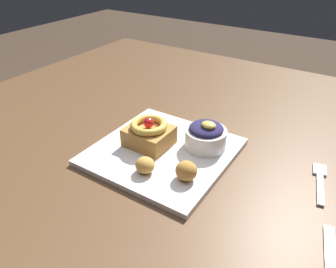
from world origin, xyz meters
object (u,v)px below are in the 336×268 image
front_plate (163,152)px  fritter_middle (145,165)px  fork (320,180)px  berry_ramekin (206,136)px  fritter_front (186,171)px  cake_slice (149,133)px

front_plate → fritter_middle: bearing=-80.4°
fork → berry_ramekin: bearing=85.6°
fritter_front → fork: size_ratio=0.33×
front_plate → cake_slice: cake_slice is taller
cake_slice → berry_ramekin: (0.11, 0.06, 0.00)m
fritter_middle → fork: (0.29, 0.17, -0.03)m
berry_ramekin → fork: size_ratio=0.70×
front_plate → cake_slice: 0.05m
front_plate → cake_slice: bearing=178.3°
fritter_front → fork: bearing=34.4°
front_plate → berry_ramekin: 0.10m
cake_slice → fork: cake_slice is taller
cake_slice → fritter_middle: size_ratio=2.50×
cake_slice → fritter_front: 0.14m
fritter_middle → front_plate: bearing=99.6°
fritter_front → fork: 0.26m
cake_slice → fritter_front: cake_slice is taller
fritter_middle → fork: fritter_middle is taller
berry_ramekin → fritter_front: size_ratio=2.14×
cake_slice → fork: size_ratio=0.74×
front_plate → cake_slice: size_ratio=2.95×
cake_slice → berry_ramekin: 0.12m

